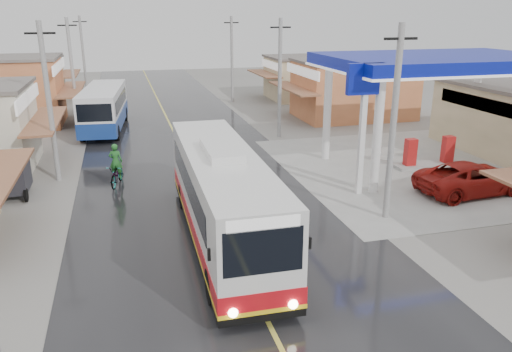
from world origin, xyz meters
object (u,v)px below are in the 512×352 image
object	(u,v)px
cyclist	(117,171)
jeepney	(471,178)
coach_bus	(222,196)
tricycle_near	(12,176)
second_bus	(104,108)

from	to	relation	value
cyclist	jeepney	bearing A→B (deg)	-4.51
jeepney	cyclist	world-z (taller)	cyclist
coach_bus	cyclist	distance (m)	8.69
jeepney	tricycle_near	distance (m)	21.90
coach_bus	tricycle_near	bearing A→B (deg)	140.63
jeepney	cyclist	distance (m)	17.44
coach_bus	second_bus	world-z (taller)	coach_bus
cyclist	tricycle_near	bearing A→B (deg)	-161.03
tricycle_near	jeepney	bearing A→B (deg)	-14.64
tricycle_near	coach_bus	bearing A→B (deg)	-40.95
second_bus	tricycle_near	bearing A→B (deg)	-101.04
jeepney	cyclist	bearing A→B (deg)	66.84
coach_bus	cyclist	bearing A→B (deg)	117.68
cyclist	tricycle_near	size ratio (longest dim) A/B	0.94
second_bus	tricycle_near	distance (m)	13.89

